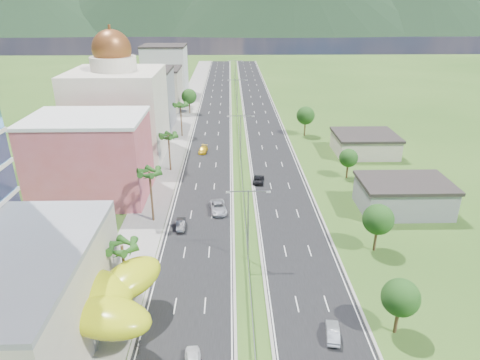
{
  "coord_description": "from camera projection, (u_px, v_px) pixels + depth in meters",
  "views": [
    {
      "loc": [
        -2.38,
        -42.25,
        34.8
      ],
      "look_at": [
        -0.82,
        22.83,
        7.0
      ],
      "focal_mm": 32.0,
      "sensor_mm": 36.0,
      "label": 1
    }
  ],
  "objects": [
    {
      "name": "car_dark_left",
      "position": [
        181.0,
        225.0,
        69.68
      ],
      "size": [
        1.71,
        4.26,
        1.38
      ],
      "primitive_type": "imported",
      "rotation": [
        0.0,
        0.0,
        0.06
      ],
      "color": "black",
      "rests_on": "road_left"
    },
    {
      "name": "lime_canopy",
      "position": [
        70.0,
        295.0,
        46.48
      ],
      "size": [
        18.0,
        15.0,
        7.4
      ],
      "color": "#B1BC12",
      "rests_on": "ground"
    },
    {
      "name": "car_silver_mid_left",
      "position": [
        218.0,
        207.0,
        75.19
      ],
      "size": [
        3.47,
        6.11,
        1.61
      ],
      "primitive_type": "imported",
      "rotation": [
        0.0,
        0.0,
        0.14
      ],
      "color": "#AAACB2",
      "rests_on": "road_left"
    },
    {
      "name": "palm_tree_b",
      "position": [
        122.0,
        249.0,
        51.29
      ],
      "size": [
        3.6,
        3.6,
        8.1
      ],
      "color": "#47301C",
      "rests_on": "ground"
    },
    {
      "name": "midrise_white",
      "position": [
        165.0,
        71.0,
        163.36
      ],
      "size": [
        16.0,
        15.0,
        18.0
      ],
      "primitive_type": "cube",
      "color": "silver",
      "rests_on": "ground"
    },
    {
      "name": "domed_building",
      "position": [
        118.0,
        109.0,
        98.05
      ],
      "size": [
        20.0,
        20.0,
        28.7
      ],
      "color": "beige",
      "rests_on": "ground"
    },
    {
      "name": "palm_tree_c",
      "position": [
        150.0,
        174.0,
        69.11
      ],
      "size": [
        3.6,
        3.6,
        9.6
      ],
      "color": "#47301C",
      "rests_on": "ground"
    },
    {
      "name": "streetlight_median_c",
      "position": [
        241.0,
        134.0,
        95.88
      ],
      "size": [
        6.04,
        0.25,
        11.0
      ],
      "color": "gray",
      "rests_on": "ground"
    },
    {
      "name": "leafy_tree_rd",
      "position": [
        306.0,
        116.0,
        115.12
      ],
      "size": [
        4.9,
        4.9,
        8.05
      ],
      "color": "#47301C",
      "rests_on": "ground"
    },
    {
      "name": "shed_far",
      "position": [
        365.0,
        145.0,
        102.92
      ],
      "size": [
        14.0,
        12.0,
        4.4
      ],
      "primitive_type": "cube",
      "color": "#B4A894",
      "rests_on": "ground"
    },
    {
      "name": "streetlight_median_d",
      "position": [
        237.0,
        93.0,
        137.26
      ],
      "size": [
        6.04,
        0.25,
        11.0
      ],
      "color": "gray",
      "rests_on": "ground"
    },
    {
      "name": "car_silver_right",
      "position": [
        333.0,
        332.0,
        47.33
      ],
      "size": [
        2.02,
        4.14,
        1.31
      ],
      "primitive_type": "imported",
      "rotation": [
        0.0,
        0.0,
        2.98
      ],
      "color": "#AFB2B7",
      "rests_on": "road_right"
    },
    {
      "name": "car_yellow_far_left",
      "position": [
        203.0,
        150.0,
        104.1
      ],
      "size": [
        2.32,
        4.75,
        1.33
      ],
      "primitive_type": "imported",
      "rotation": [
        0.0,
        0.0,
        -0.1
      ],
      "color": "gold",
      "rests_on": "road_left"
    },
    {
      "name": "ground",
      "position": [
        251.0,
        305.0,
        52.56
      ],
      "size": [
        500.0,
        500.0,
        0.0
      ],
      "primitive_type": "plane",
      "color": "#2D5119",
      "rests_on": "ground"
    },
    {
      "name": "midrise_beige",
      "position": [
        156.0,
        89.0,
        143.2
      ],
      "size": [
        16.0,
        15.0,
        13.0
      ],
      "primitive_type": "cube",
      "color": "#B4A894",
      "rests_on": "ground"
    },
    {
      "name": "leafy_tree_lfar",
      "position": [
        189.0,
        96.0,
        137.37
      ],
      "size": [
        4.9,
        4.9,
        8.05
      ],
      "color": "#47301C",
      "rests_on": "ground"
    },
    {
      "name": "pink_shophouse",
      "position": [
        91.0,
        159.0,
        78.42
      ],
      "size": [
        20.0,
        15.0,
        15.0
      ],
      "primitive_type": "cube",
      "color": "#C04F51",
      "rests_on": "ground"
    },
    {
      "name": "palm_tree_d",
      "position": [
        168.0,
        137.0,
        90.63
      ],
      "size": [
        3.6,
        3.6,
        8.6
      ],
      "color": "#47301C",
      "rests_on": "ground"
    },
    {
      "name": "road_left",
      "position": [
        214.0,
        117.0,
        135.14
      ],
      "size": [
        11.0,
        260.0,
        0.04
      ],
      "primitive_type": "cube",
      "color": "black",
      "rests_on": "ground"
    },
    {
      "name": "shed_near",
      "position": [
        403.0,
        197.0,
        75.18
      ],
      "size": [
        15.0,
        10.0,
        5.0
      ],
      "primitive_type": "cube",
      "color": "gray",
      "rests_on": "ground"
    },
    {
      "name": "road_right",
      "position": [
        261.0,
        117.0,
        135.47
      ],
      "size": [
        11.0,
        260.0,
        0.04
      ],
      "primitive_type": "cube",
      "color": "black",
      "rests_on": "ground"
    },
    {
      "name": "mountain_ridge",
      "position": [
        286.0,
        32.0,
        467.61
      ],
      "size": [
        860.0,
        140.0,
        90.0
      ],
      "primitive_type": null,
      "color": "black",
      "rests_on": "ground"
    },
    {
      "name": "streetlight_median_e",
      "position": [
        235.0,
        71.0,
        178.63
      ],
      "size": [
        6.04,
        0.25,
        11.0
      ],
      "color": "gray",
      "rests_on": "ground"
    },
    {
      "name": "median_guardrail",
      "position": [
        239.0,
        132.0,
        118.51
      ],
      "size": [
        0.1,
        216.06,
        0.76
      ],
      "color": "gray",
      "rests_on": "ground"
    },
    {
      "name": "sidewalk_left",
      "position": [
        184.0,
        117.0,
        134.91
      ],
      "size": [
        7.0,
        260.0,
        0.12
      ],
      "primitive_type": "cube",
      "color": "gray",
      "rests_on": "ground"
    },
    {
      "name": "motorcycle",
      "position": [
        139.0,
        345.0,
        45.65
      ],
      "size": [
        0.88,
        2.0,
        1.24
      ],
      "primitive_type": "imported",
      "rotation": [
        0.0,
        0.0,
        0.16
      ],
      "color": "black",
      "rests_on": "road_left"
    },
    {
      "name": "midrise_grey",
      "position": [
        144.0,
        99.0,
        122.38
      ],
      "size": [
        16.0,
        15.0,
        16.0
      ],
      "primitive_type": "cube",
      "color": "gray",
      "rests_on": "ground"
    },
    {
      "name": "palm_tree_e",
      "position": [
        180.0,
        106.0,
        113.32
      ],
      "size": [
        3.6,
        3.6,
        9.4
      ],
      "color": "#47301C",
      "rests_on": "ground"
    },
    {
      "name": "leafy_tree_rb",
      "position": [
        378.0,
        220.0,
        61.98
      ],
      "size": [
        4.55,
        4.55,
        7.47
      ],
      "color": "#47301C",
      "rests_on": "ground"
    },
    {
      "name": "streetlight_median_b",
      "position": [
        248.0,
        218.0,
        59.11
      ],
      "size": [
        6.04,
        0.25,
        11.0
      ],
      "color": "gray",
      "rests_on": "ground"
    },
    {
      "name": "leafy_tree_rc",
      "position": [
        348.0,
        158.0,
        88.1
      ],
      "size": [
        3.85,
        3.85,
        6.33
      ],
      "color": "#47301C",
      "rests_on": "ground"
    },
    {
      "name": "leafy_tree_ra",
      "position": [
        401.0,
        298.0,
        46.44
      ],
      "size": [
        4.2,
        4.2,
        6.9
      ],
      "color": "#47301C",
      "rests_on": "ground"
    },
    {
      "name": "car_dark_far_right",
      "position": [
        258.0,
        179.0,
        87.26
      ],
      "size": [
        2.72,
        4.88,
        1.29
      ],
      "primitive_type": "imported",
      "rotation": [
        0.0,
        0.0,
        3.01
      ],
      "color": "black",
      "rests_on": "road_right"
    }
  ]
}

